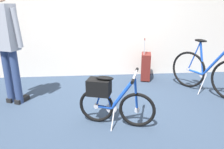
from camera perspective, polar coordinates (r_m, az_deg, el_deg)
name	(u,v)px	position (r m, az deg, el deg)	size (l,w,h in m)	color
ground_plane	(113,121)	(2.80, 0.16, -12.57)	(6.48, 6.48, 0.00)	#2D3D51
folding_bike_foreground	(110,98)	(2.60, -0.48, -6.53)	(0.94, 0.53, 0.69)	black
display_bike_left	(208,72)	(3.88, 24.83, 0.55)	(0.82, 1.21, 0.99)	black
visitor_near_wall	(6,39)	(3.37, -26.85, 8.61)	(0.49, 0.37, 1.71)	navy
rolling_suitcase	(146,66)	(4.27, 9.18, 2.28)	(0.26, 0.39, 0.83)	maroon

